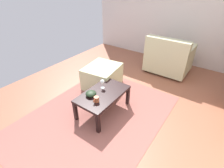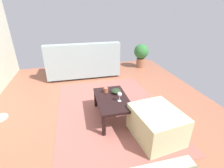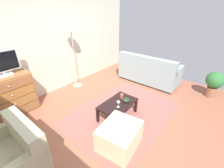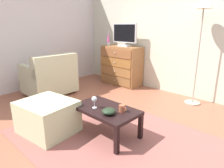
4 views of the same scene
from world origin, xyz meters
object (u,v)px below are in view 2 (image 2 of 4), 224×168
Objects in this scene: mug at (106,90)px; ottoman at (156,124)px; wine_glass at (120,95)px; couch_large at (83,63)px; coffee_table at (112,101)px; potted_plant at (141,54)px; bowl_decorative at (116,91)px.

ottoman is at bearing -146.17° from mug.
couch_large reaches higher than wine_glass.
mug is at bearing 24.41° from wine_glass.
coffee_table is 1.21× the size of potted_plant.
mug is 0.68× the size of bowl_decorative.
couch_large reaches higher than mug.
bowl_decorative is 1.93m from couch_large.
bowl_decorative is 2.56m from potted_plant.
ottoman is 3.09m from potted_plant.
potted_plant is at bearing -29.68° from wine_glass.
potted_plant reaches higher than bowl_decorative.
potted_plant is at bearing -36.38° from mug.
coffee_table is 0.26m from mug.
ottoman is (-0.50, -0.41, -0.27)m from wine_glass.
couch_large is 2.78m from ottoman.
couch_large reaches higher than potted_plant.
potted_plant reaches higher than coffee_table.
wine_glass is 0.22× the size of ottoman.
mug is 0.16× the size of ottoman.
potted_plant reaches higher than mug.
couch_large is at bearing 8.66° from coffee_table.
coffee_table is at bearing 147.74° from bowl_decorative.
wine_glass reaches higher than bowl_decorative.
coffee_table is 2.07m from couch_large.
potted_plant is (2.09, -1.54, 0.02)m from mug.
coffee_table is at bearing -164.78° from mug.
bowl_decorative is 0.09× the size of couch_large.
mug is 0.18m from bowl_decorative.
bowl_decorative is at bearing -32.26° from coffee_table.
wine_glass is at bearing 150.32° from potted_plant.
ottoman is 0.97× the size of potted_plant.
bowl_decorative reaches higher than coffee_table.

